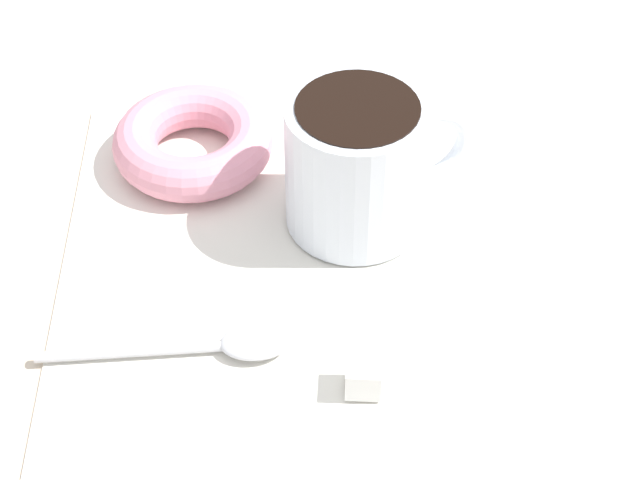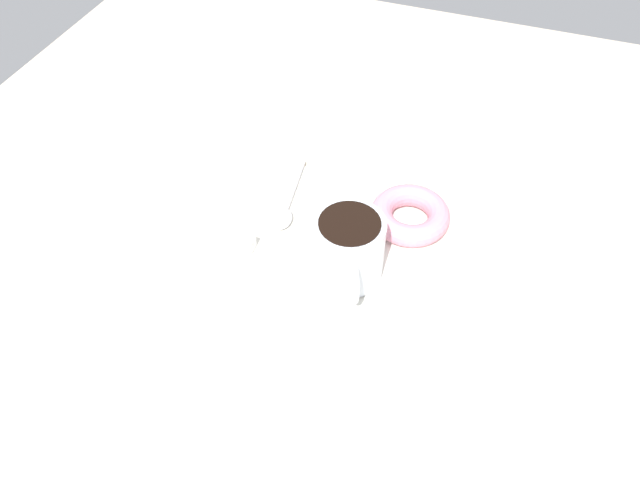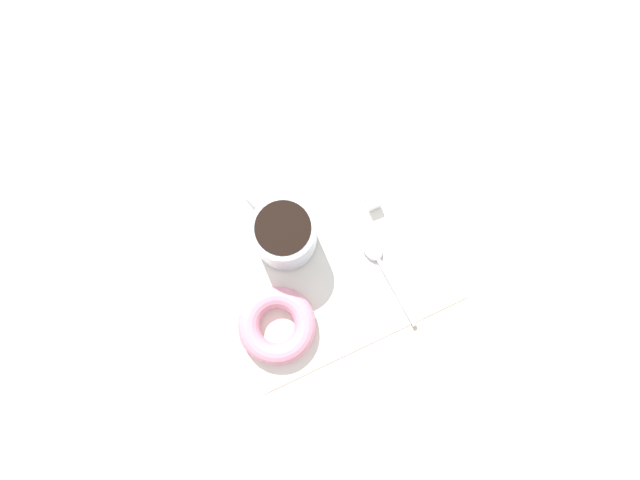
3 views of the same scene
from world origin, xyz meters
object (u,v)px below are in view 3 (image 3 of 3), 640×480
Objects in this scene: spoon at (379,260)px; sugar_cube at (373,202)px; coffee_cup at (283,233)px; donut at (277,325)px.

spoon is 7.64cm from sugar_cube.
donut is at bearing 65.10° from coffee_cup.
sugar_cube is (-12.35, -0.52, -3.27)cm from coffee_cup.
donut reaches higher than spoon.
spoon is at bearing -167.62° from donut.
donut reaches higher than sugar_cube.
donut is at bearing 31.94° from sugar_cube.
spoon is 7.40× the size of sugar_cube.
coffee_cup is 12.79cm from sugar_cube.
sugar_cube is at bearing -105.73° from spoon.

